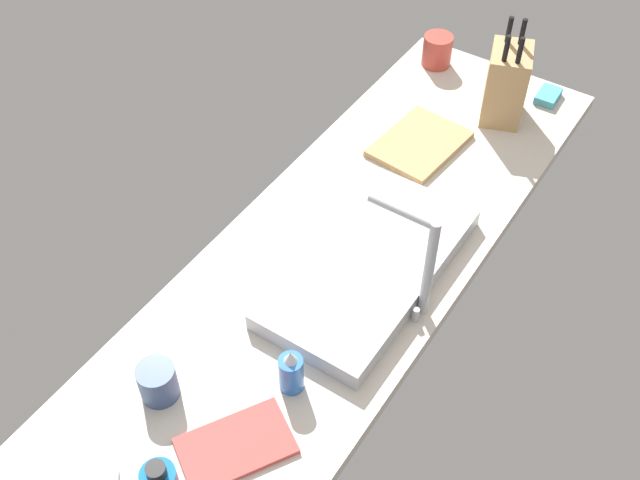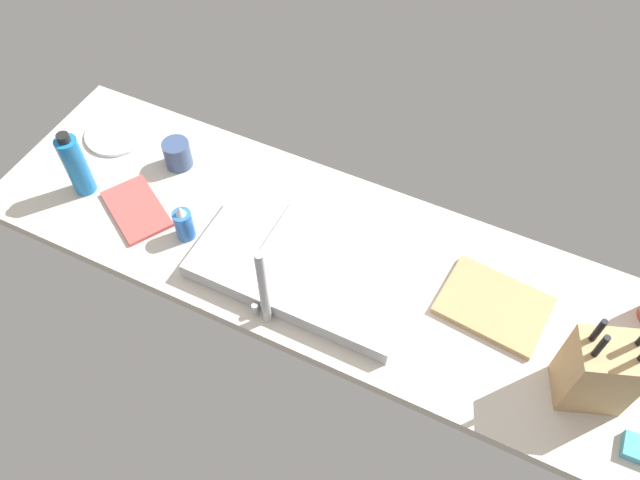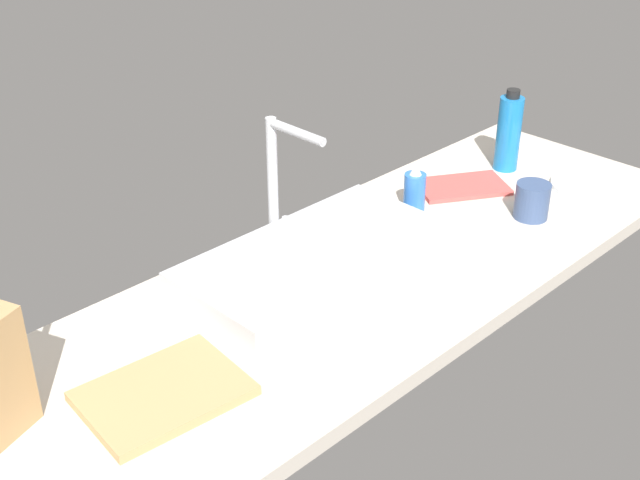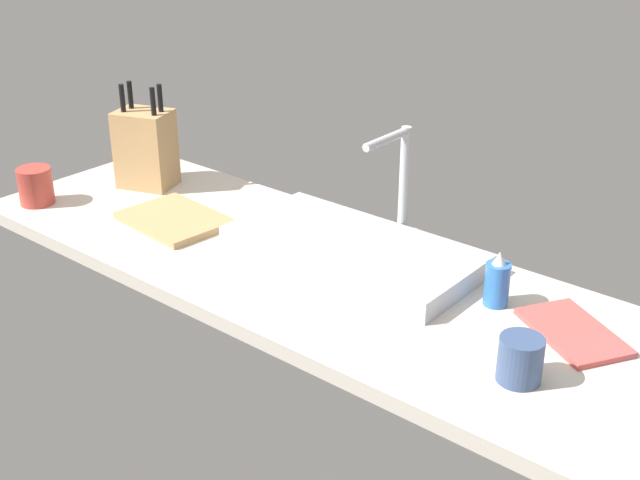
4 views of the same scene
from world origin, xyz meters
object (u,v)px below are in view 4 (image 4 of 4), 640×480
Objects in this scene: ceramic_cup at (520,359)px; sink_basin at (353,250)px; coffee_mug at (36,186)px; cutting_board at (175,219)px; knife_block at (146,148)px; soap_bottle at (497,282)px; faucet at (400,176)px; dish_towel at (573,332)px; dish_sponge at (140,162)px.

sink_basin is at bearing 159.59° from ceramic_cup.
coffee_mug is at bearing -176.76° from ceramic_cup.
sink_basin is 2.21× the size of cutting_board.
knife_block is at bearing 171.01° from ceramic_cup.
faucet is at bearing 160.87° from soap_bottle.
dish_towel is at bearing 11.57° from coffee_mug.
ceramic_cup is (-1.08, -20.85, 3.74)cm from dish_towel.
dish_sponge is (-124.66, 6.90, -4.02)cm from soap_bottle.
sink_basin is 49.71cm from cutting_board.
faucet reaches higher than cutting_board.
knife_block is 3.38× the size of ceramic_cup.
dish_towel is at bearing -13.90° from faucet.
cutting_board is at bearing -165.41° from sink_basin.
dish_sponge is (-141.43, 28.88, -3.14)cm from ceramic_cup.
knife_block is at bearing 153.31° from cutting_board.
dish_sponge is (-91.63, -4.56, -16.23)cm from faucet.
coffee_mug is at bearing -166.29° from soap_bottle.
coffee_mug is (-89.34, -41.31, -12.44)cm from faucet.
cutting_board is 46.09cm from dish_sponge.
faucet is at bearing 2.85° from dish_sponge.
sink_basin reaches higher than dish_towel.
ceramic_cup is at bearing -33.88° from faucet.
sink_basin is at bearing -176.24° from soap_bottle.
knife_block is 127.99cm from dish_towel.
dish_towel is at bearing 1.31° from sink_basin.
coffee_mug is at bearing -158.67° from cutting_board.
soap_bottle is at bearing 3.76° from sink_basin.
cutting_board is 101.12cm from ceramic_cup.
coffee_mug is at bearing -168.43° from dish_towel.
soap_bottle is (84.04, 14.88, 4.32)cm from cutting_board.
knife_block is 2.94× the size of coffee_mug.
sink_basin is 6.54× the size of dish_sponge.
soap_bottle is at bearing -18.84° from knife_block.
dish_sponge reaches higher than cutting_board.
faucet is 55.06cm from dish_towel.
dish_towel is (53.81, 1.23, -1.86)cm from sink_basin.
soap_bottle is 125.97cm from coffee_mug.
ceramic_cup is (16.77, -21.98, -0.88)cm from soap_bottle.
cutting_board is 3.07× the size of ceramic_cup.
faucet is 2.89× the size of coffee_mug.
coffee_mug reaches higher than sink_basin.
coffee_mug is (-140.23, -28.72, 4.40)cm from dish_towel.
faucet reaches higher than sink_basin.
cutting_board reaches higher than dish_towel.
faucet reaches higher than dish_towel.
cutting_board is at bearing -46.57° from knife_block.
dish_sponge is at bearing 129.44° from knife_block.
faucet is at bearing 146.12° from ceramic_cup.
faucet is 3.33× the size of ceramic_cup.
faucet reaches higher than soap_bottle.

